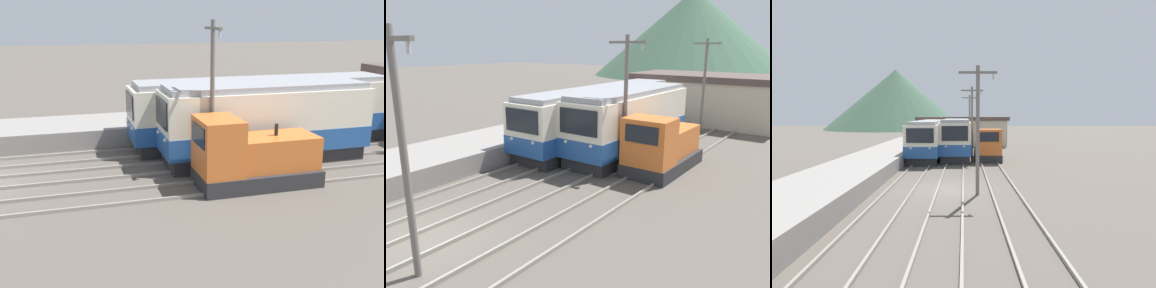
{
  "view_description": "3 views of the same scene",
  "coord_description": "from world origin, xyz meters",
  "views": [
    {
      "loc": [
        19.83,
        4.13,
        6.93
      ],
      "look_at": [
        1.13,
        9.48,
        1.4
      ],
      "focal_mm": 42.0,
      "sensor_mm": 36.0,
      "label": 1
    },
    {
      "loc": [
        10.91,
        -5.93,
        6.3
      ],
      "look_at": [
        -0.32,
        9.0,
        1.38
      ],
      "focal_mm": 35.0,
      "sensor_mm": 36.0,
      "label": 2
    },
    {
      "loc": [
        0.98,
        -16.96,
        4.28
      ],
      "look_at": [
        1.04,
        8.36,
        1.81
      ],
      "focal_mm": 28.0,
      "sensor_mm": 36.0,
      "label": 3
    }
  ],
  "objects": [
    {
      "name": "commuter_train_left",
      "position": [
        -2.6,
        14.68,
        1.72
      ],
      "size": [
        2.84,
        14.98,
        3.7
      ],
      "color": "#28282B",
      "rests_on": "ground"
    },
    {
      "name": "commuter_train_center",
      "position": [
        0.2,
        13.43,
        1.78
      ],
      "size": [
        2.84,
        10.38,
        3.86
      ],
      "color": "#28282B",
      "rests_on": "ground"
    },
    {
      "name": "shunting_locomotive",
      "position": [
        3.2,
        11.46,
        1.21
      ],
      "size": [
        2.4,
        5.22,
        3.0
      ],
      "color": "#28282B",
      "rests_on": "ground"
    },
    {
      "name": "catenary_mast_mid",
      "position": [
        1.71,
        10.23,
        3.73
      ],
      "size": [
        2.0,
        0.2,
        6.82
      ],
      "color": "slate",
      "rests_on": "ground"
    }
  ]
}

